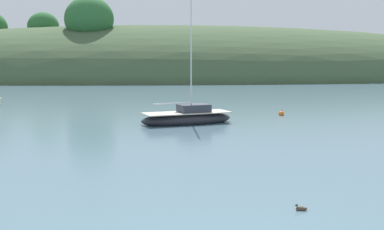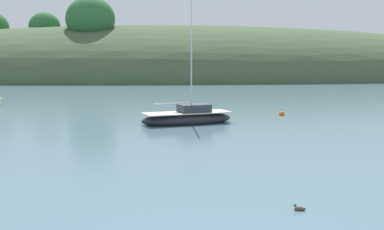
% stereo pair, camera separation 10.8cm
% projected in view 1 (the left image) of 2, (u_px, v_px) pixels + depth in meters
% --- Properties ---
extents(far_shoreline_hill, '(150.00, 36.00, 23.83)m').
position_uv_depth(far_shoreline_hill, '(166.00, 78.00, 95.46)').
color(far_shoreline_hill, '#425638').
rests_on(far_shoreline_hill, ground).
extents(sailboat_black_sloop, '(6.98, 4.16, 9.86)m').
position_uv_depth(sailboat_black_sloop, '(187.00, 118.00, 36.39)').
color(sailboat_black_sloop, '#232328').
rests_on(sailboat_black_sloop, ground).
extents(mooring_buoy_outer, '(0.44, 0.44, 0.54)m').
position_uv_depth(mooring_buoy_outer, '(281.00, 114.00, 41.10)').
color(mooring_buoy_outer, orange).
rests_on(mooring_buoy_outer, ground).
extents(duck_lead, '(0.42, 0.27, 0.24)m').
position_uv_depth(duck_lead, '(301.00, 209.00, 16.56)').
color(duck_lead, '#473828').
rests_on(duck_lead, ground).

